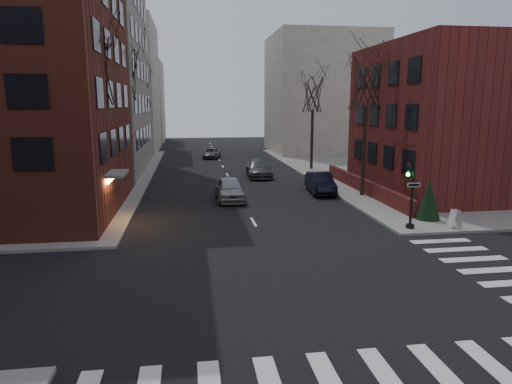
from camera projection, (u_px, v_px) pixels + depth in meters
ground at (306, 317)px, 14.44m from camera, size 160.00×160.00×0.00m
sidewalk_far_right at (504, 168)px, 47.69m from camera, size 44.00×44.00×0.15m
building_left_tan at (40, 24)px, 42.41m from camera, size 18.00×18.00×28.00m
building_right_brick at (458, 120)px, 34.20m from camera, size 12.00×14.00×11.00m
low_wall_right at (363, 186)px, 34.10m from camera, size 0.35×16.00×1.00m
building_distant_la at (105, 87)px, 64.04m from camera, size 14.00×16.00×18.00m
building_distant_ra at (322, 94)px, 63.63m from camera, size 14.00×14.00×16.00m
building_distant_lb at (135, 102)px, 81.22m from camera, size 10.00×12.00×14.00m
traffic_signal at (411, 196)px, 23.94m from camera, size 0.76×0.44×4.00m
tree_left_a at (91, 70)px, 25.19m from camera, size 4.18×4.18×10.26m
tree_left_b at (121, 75)px, 36.76m from camera, size 4.40×4.40×10.80m
tree_left_c at (140, 91)px, 50.53m from camera, size 3.96×3.96×9.72m
tree_right_a at (367, 84)px, 31.66m from camera, size 3.96×3.96×9.72m
tree_right_b at (313, 94)px, 45.34m from camera, size 3.74×3.74×9.18m
streetlamp_near at (126, 137)px, 33.85m from camera, size 0.36×0.36×6.28m
streetlamp_far at (148, 125)px, 53.28m from camera, size 0.36×0.36×6.28m
parked_sedan at (320, 183)px, 34.47m from camera, size 2.01×4.83×1.55m
car_lane_silver at (230, 189)px, 31.84m from camera, size 1.91×4.72×1.61m
car_lane_gray at (259, 169)px, 42.16m from camera, size 2.43×5.43×1.55m
car_lane_far at (212, 153)px, 57.06m from camera, size 2.56×4.62×1.22m
sandwich_board at (455, 219)px, 24.32m from camera, size 0.47×0.63×0.97m
evergreen_shrub at (429, 200)px, 25.94m from camera, size 1.42×1.42×2.29m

